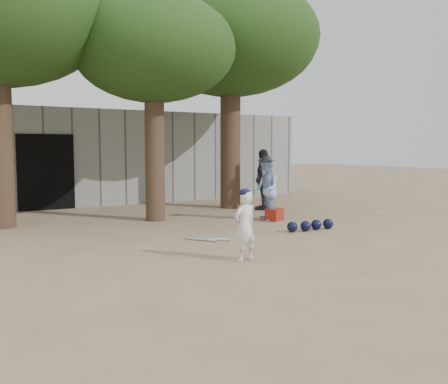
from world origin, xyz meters
TOP-DOWN VIEW (x-y plane):
  - ground at (0.00, 0.00)m, footprint 70.00×70.00m
  - boy_player at (-0.06, -0.66)m, footprint 0.44×0.32m
  - spectator_blue at (2.90, 2.71)m, footprint 0.84×0.92m
  - spectator_dark at (4.15, 4.46)m, footprint 1.11×0.91m
  - red_bag at (3.08, 2.59)m, footprint 0.51×0.46m
  - back_building at (-0.00, 10.33)m, footprint 16.00×5.24m
  - helmet_row at (2.82, 0.97)m, footprint 1.19×0.31m
  - bat_pile at (0.29, 1.17)m, footprint 0.68×0.70m
  - tree_row at (0.74, 5.02)m, footprint 11.40×5.80m

SIDE VIEW (x-z plane):
  - ground at x=0.00m, z-range 0.00..0.00m
  - bat_pile at x=0.29m, z-range 0.00..0.06m
  - helmet_row at x=2.82m, z-range 0.00..0.23m
  - red_bag at x=3.08m, z-range 0.00..0.30m
  - boy_player at x=-0.06m, z-range 0.00..1.13m
  - spectator_blue at x=2.90m, z-range 0.00..1.53m
  - spectator_dark at x=4.15m, z-range 0.00..1.76m
  - back_building at x=0.00m, z-range 0.00..3.00m
  - tree_row at x=0.74m, z-range 1.34..8.03m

